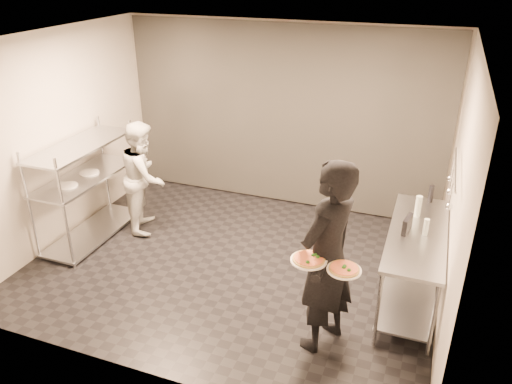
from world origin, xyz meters
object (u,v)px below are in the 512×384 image
(pizza_plate_far, at_px, (344,269))
(waiter, at_px, (327,258))
(pizza_plate_near, at_px, (309,259))
(pass_rack, at_px, (86,186))
(bottle_green, at_px, (418,206))
(salad_plate, at_px, (331,210))
(bottle_clear, at_px, (426,227))
(bottle_dark, at_px, (431,194))
(prep_counter, at_px, (414,255))
(chef, at_px, (144,176))
(pos_monitor, at_px, (407,224))

(pizza_plate_far, bearing_deg, waiter, 130.09)
(pizza_plate_near, bearing_deg, pass_rack, 161.24)
(pass_rack, relative_size, bottle_green, 6.35)
(salad_plate, bearing_deg, pizza_plate_near, -99.99)
(pizza_plate_near, height_order, bottle_green, bottle_green)
(bottle_green, height_order, bottle_clear, bottle_green)
(pass_rack, relative_size, bottle_dark, 7.51)
(prep_counter, relative_size, pizza_plate_near, 5.25)
(bottle_clear, bearing_deg, waiter, -132.09)
(waiter, xyz_separation_m, chef, (-2.95, 1.48, -0.21))
(waiter, height_order, pos_monitor, waiter)
(pizza_plate_far, relative_size, salad_plate, 1.04)
(pizza_plate_near, relative_size, pos_monitor, 1.38)
(salad_plate, bearing_deg, bottle_clear, 35.98)
(prep_counter, distance_m, bottle_green, 0.56)
(pizza_plate_far, height_order, bottle_dark, bottle_dark)
(pizza_plate_far, distance_m, bottle_green, 1.68)
(prep_counter, relative_size, pizza_plate_far, 5.77)
(pass_rack, relative_size, pizza_plate_near, 4.66)
(bottle_dark, bearing_deg, waiter, -115.76)
(waiter, bearing_deg, prep_counter, 164.40)
(salad_plate, bearing_deg, bottle_dark, 58.70)
(pizza_plate_far, height_order, pos_monitor, pizza_plate_far)
(pass_rack, bearing_deg, waiter, -15.36)
(prep_counter, relative_size, pos_monitor, 7.26)
(waiter, relative_size, pizza_plate_far, 6.45)
(salad_plate, height_order, pos_monitor, salad_plate)
(prep_counter, height_order, chef, chef)
(prep_counter, xyz_separation_m, bottle_dark, (0.08, 0.80, 0.40))
(waiter, distance_m, bottle_green, 1.53)
(pass_rack, xyz_separation_m, prep_counter, (4.33, 0.00, -0.14))
(waiter, relative_size, bottle_green, 7.99)
(pos_monitor, bearing_deg, bottle_dark, 87.18)
(pizza_plate_far, xyz_separation_m, bottle_dark, (0.65, 2.03, -0.06))
(pass_rack, relative_size, pizza_plate_far, 5.13)
(bottle_green, bearing_deg, pizza_plate_near, -119.62)
(bottle_green, xyz_separation_m, bottle_dark, (0.12, 0.44, -0.02))
(pizza_plate_near, distance_m, pizza_plate_far, 0.35)
(pass_rack, height_order, pizza_plate_near, pass_rack)
(pizza_plate_far, bearing_deg, salad_plate, 115.42)
(bottle_dark, bearing_deg, pizza_plate_far, -107.73)
(pizza_plate_near, xyz_separation_m, bottle_clear, (0.98, 1.13, -0.06))
(chef, relative_size, bottle_dark, 7.47)
(pizza_plate_near, xyz_separation_m, salad_plate, (0.08, 0.48, 0.29))
(bottle_dark, bearing_deg, prep_counter, -95.57)
(pizza_plate_near, relative_size, pizza_plate_far, 1.10)
(waiter, xyz_separation_m, pizza_plate_near, (-0.13, -0.19, 0.07))
(salad_plate, height_order, bottle_clear, salad_plate)
(pizza_plate_far, bearing_deg, pizza_plate_near, 169.55)
(pizza_plate_near, height_order, pizza_plate_far, pizza_plate_far)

